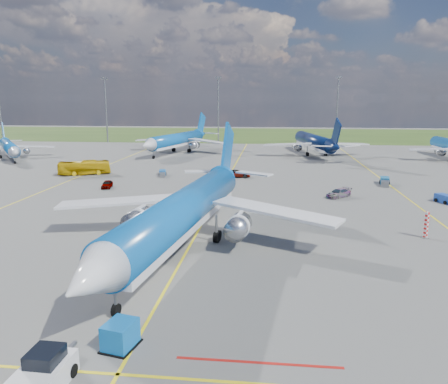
# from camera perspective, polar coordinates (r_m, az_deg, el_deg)

# --- Properties ---
(ground) EXTENTS (400.00, 400.00, 0.00)m
(ground) POSITION_cam_1_polar(r_m,az_deg,el_deg) (45.00, -5.05, -8.01)
(ground) COLOR #555553
(ground) RESTS_ON ground
(grass_strip) EXTENTS (400.00, 80.00, 0.01)m
(grass_strip) POSITION_cam_1_polar(r_m,az_deg,el_deg) (192.22, 3.70, 7.51)
(grass_strip) COLOR #2D4719
(grass_strip) RESTS_ON ground
(taxiway_lines) EXTENTS (60.25, 160.00, 0.02)m
(taxiway_lines) POSITION_cam_1_polar(r_m,az_deg,el_deg) (71.30, -0.61, -0.38)
(taxiway_lines) COLOR yellow
(taxiway_lines) RESTS_ON ground
(floodlight_masts) EXTENTS (202.20, 0.50, 22.70)m
(floodlight_masts) POSITION_cam_1_polar(r_m,az_deg,el_deg) (151.44, 6.92, 10.96)
(floodlight_masts) COLOR slate
(floodlight_masts) RESTS_ON ground
(warning_post) EXTENTS (0.50, 0.50, 3.00)m
(warning_post) POSITION_cam_1_polar(r_m,az_deg,el_deg) (54.26, 24.90, -3.93)
(warning_post) COLOR red
(warning_post) RESTS_ON ground
(bg_jet_nw) EXTENTS (39.64, 41.14, 8.57)m
(bg_jet_nw) POSITION_cam_1_polar(r_m,az_deg,el_deg) (127.09, -26.12, 3.92)
(bg_jet_nw) COLOR #0B55A4
(bg_jet_nw) RESTS_ON ground
(bg_jet_nnw) EXTENTS (40.56, 47.59, 10.76)m
(bg_jet_nnw) POSITION_cam_1_polar(r_m,az_deg,el_deg) (127.44, -6.12, 5.11)
(bg_jet_nnw) COLOR #0B55A4
(bg_jet_nnw) RESTS_ON ground
(bg_jet_n) EXTENTS (38.40, 46.06, 10.69)m
(bg_jet_n) POSITION_cam_1_polar(r_m,az_deg,el_deg) (125.00, 11.62, 4.79)
(bg_jet_n) COLOR #07173E
(bg_jet_n) RESTS_ON ground
(main_airliner) EXTENTS (40.16, 49.38, 11.83)m
(main_airliner) POSITION_cam_1_polar(r_m,az_deg,el_deg) (46.48, -5.22, -7.34)
(main_airliner) COLOR #0B55A4
(main_airliner) RESTS_ON ground
(pushback_tug) EXTENTS (2.43, 6.14, 2.07)m
(pushback_tug) POSITION_cam_1_polar(r_m,az_deg,el_deg) (27.32, -22.73, -21.28)
(pushback_tug) COLOR silver
(pushback_tug) RESTS_ON ground
(uld_container) EXTENTS (2.11, 2.43, 1.69)m
(uld_container) POSITION_cam_1_polar(r_m,az_deg,el_deg) (29.71, -13.39, -17.69)
(uld_container) COLOR #0C5EB0
(uld_container) RESTS_ON ground
(apron_bus) EXTENTS (10.59, 6.34, 2.91)m
(apron_bus) POSITION_cam_1_polar(r_m,az_deg,el_deg) (94.63, -17.79, 3.05)
(apron_bus) COLOR #CAA20B
(apron_bus) RESTS_ON ground
(service_car_a) EXTENTS (2.21, 4.11, 1.33)m
(service_car_a) POSITION_cam_1_polar(r_m,az_deg,el_deg) (79.48, -15.03, 0.99)
(service_car_a) COLOR #999999
(service_car_a) RESTS_ON ground
(service_car_b) EXTENTS (5.33, 2.65, 1.45)m
(service_car_b) POSITION_cam_1_polar(r_m,az_deg,el_deg) (87.26, 1.80, 2.42)
(service_car_b) COLOR #999999
(service_car_b) RESTS_ON ground
(service_car_c) EXTENTS (4.78, 4.66, 1.38)m
(service_car_c) POSITION_cam_1_polar(r_m,az_deg,el_deg) (71.82, 14.73, -0.13)
(service_car_c) COLOR #999999
(service_car_c) RESTS_ON ground
(baggage_tug_c) EXTENTS (2.16, 4.69, 1.02)m
(baggage_tug_c) POSITION_cam_1_polar(r_m,az_deg,el_deg) (90.00, -8.04, 2.44)
(baggage_tug_c) COLOR #1A59A0
(baggage_tug_c) RESTS_ON ground
(baggage_tug_e) EXTENTS (2.54, 5.54, 1.20)m
(baggage_tug_e) POSITION_cam_1_polar(r_m,az_deg,el_deg) (84.94, 20.26, 1.28)
(baggage_tug_e) COLOR #175B8C
(baggage_tug_e) RESTS_ON ground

